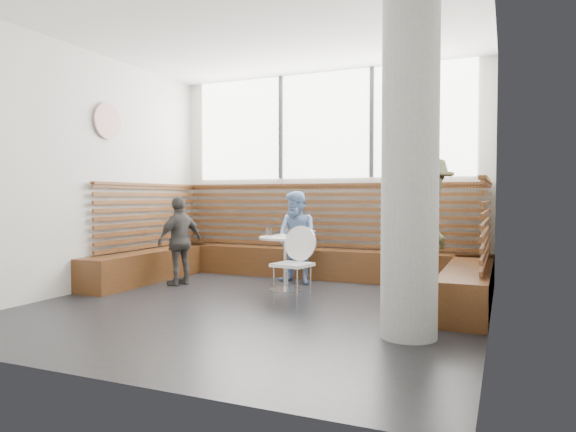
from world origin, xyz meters
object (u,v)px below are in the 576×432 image
at_px(concrete_column, 410,157).
at_px(cafe_table, 285,252).
at_px(adult_man, 427,227).
at_px(cafe_chair, 295,257).
at_px(child_back, 297,237).
at_px(child_left, 180,241).

distance_m(concrete_column, cafe_table, 2.75).
bearing_deg(adult_man, cafe_table, 106.87).
xyz_separation_m(cafe_chair, child_back, (-0.43, 1.14, 0.14)).
bearing_deg(adult_man, cafe_chair, 127.85).
bearing_deg(child_back, cafe_table, -70.30).
height_order(child_back, child_left, child_back).
relative_size(cafe_table, child_back, 0.54).
distance_m(cafe_table, child_back, 0.62).
bearing_deg(concrete_column, cafe_table, 139.05).
distance_m(concrete_column, adult_man, 2.04).
xyz_separation_m(cafe_table, adult_man, (1.80, 0.24, 0.36)).
bearing_deg(child_left, adult_man, 113.76).
distance_m(cafe_table, child_left, 1.57).
bearing_deg(cafe_chair, cafe_table, 133.80).
relative_size(adult_man, child_back, 1.32).
bearing_deg(child_back, adult_man, 2.25).
bearing_deg(child_left, cafe_chair, 95.56).
distance_m(cafe_table, cafe_chair, 0.65).
bearing_deg(child_left, cafe_table, 112.92).
height_order(cafe_chair, adult_man, adult_man).
bearing_deg(concrete_column, adult_man, 93.37).
xyz_separation_m(cafe_chair, child_left, (-1.91, 0.38, 0.10)).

